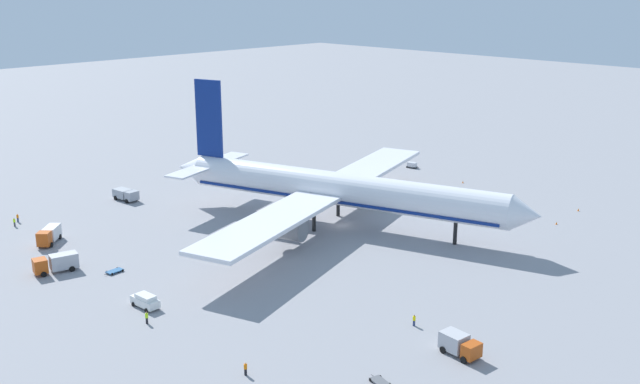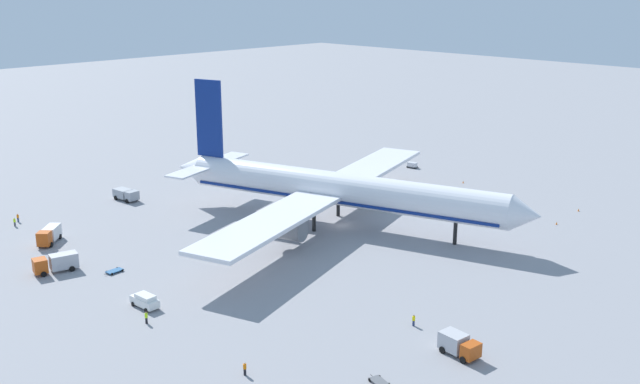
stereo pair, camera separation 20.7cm
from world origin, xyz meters
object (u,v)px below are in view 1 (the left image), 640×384
(ground_worker_3, at_px, (147,318))
(traffic_cone_1, at_px, (578,210))
(airliner, at_px, (335,189))
(ground_worker_5, at_px, (414,320))
(service_van, at_px, (145,301))
(traffic_cone_0, at_px, (463,182))
(traffic_cone_2, at_px, (557,223))
(service_truck_1, at_px, (56,263))
(baggage_cart_2, at_px, (380,382))
(baggage_cart_1, at_px, (115,271))
(ground_worker_0, at_px, (246,369))
(service_truck_2, at_px, (126,194))
(ground_worker_1, at_px, (18,218))
(ground_worker_2, at_px, (14,222))
(service_truck_3, at_px, (459,344))
(baggage_cart_0, at_px, (412,165))
(service_truck_0, at_px, (49,235))

(ground_worker_3, distance_m, traffic_cone_1, 90.33)
(airliner, relative_size, ground_worker_5, 47.91)
(service_van, bearing_deg, traffic_cone_0, 93.61)
(traffic_cone_2, bearing_deg, service_van, -107.72)
(service_truck_1, xyz_separation_m, baggage_cart_2, (58.20, 10.02, -1.29))
(ground_worker_3, height_order, traffic_cone_2, ground_worker_3)
(baggage_cart_1, distance_m, ground_worker_0, 39.39)
(service_truck_2, bearing_deg, traffic_cone_1, 39.83)
(service_truck_1, height_order, baggage_cart_2, service_truck_1)
(airliner, distance_m, service_van, 46.08)
(ground_worker_1, relative_size, ground_worker_5, 1.05)
(baggage_cart_2, xyz_separation_m, ground_worker_2, (-85.06, -5.07, 0.58))
(service_van, bearing_deg, ground_worker_5, 35.68)
(service_truck_1, relative_size, service_truck_3, 1.33)
(baggage_cart_0, bearing_deg, ground_worker_2, -106.23)
(service_van, height_order, baggage_cart_2, service_van)
(airliner, distance_m, service_truck_0, 51.55)
(baggage_cart_1, bearing_deg, service_truck_1, -137.45)
(service_truck_3, bearing_deg, airliner, 150.46)
(service_truck_1, bearing_deg, traffic_cone_1, 63.32)
(ground_worker_2, bearing_deg, baggage_cart_0, 73.77)
(airliner, bearing_deg, traffic_cone_0, 89.22)
(baggage_cart_2, height_order, traffic_cone_1, traffic_cone_1)
(ground_worker_0, bearing_deg, service_truck_2, 158.77)
(service_truck_0, bearing_deg, baggage_cart_2, 3.73)
(baggage_cart_1, bearing_deg, ground_worker_5, 22.02)
(baggage_cart_2, distance_m, traffic_cone_1, 79.45)
(service_truck_0, height_order, ground_worker_1, service_truck_0)
(traffic_cone_1, bearing_deg, traffic_cone_0, 176.67)
(baggage_cart_1, bearing_deg, airliner, 78.45)
(baggage_cart_0, relative_size, baggage_cart_2, 1.02)
(airliner, distance_m, ground_worker_2, 60.41)
(airliner, xyz_separation_m, service_truck_3, (45.48, -25.77, -5.53))
(service_truck_1, bearing_deg, service_truck_0, 158.29)
(service_truck_0, relative_size, baggage_cart_0, 1.90)
(traffic_cone_2, bearing_deg, baggage_cart_2, -79.13)
(service_truck_1, distance_m, traffic_cone_1, 98.79)
(service_truck_3, xyz_separation_m, ground_worker_1, (-89.69, -15.55, -0.59))
(ground_worker_5, height_order, traffic_cone_1, ground_worker_5)
(baggage_cart_1, relative_size, ground_worker_2, 1.95)
(ground_worker_1, xyz_separation_m, ground_worker_2, (2.08, -1.54, -0.01))
(airliner, relative_size, baggage_cart_2, 23.95)
(ground_worker_2, relative_size, traffic_cone_0, 3.04)
(service_truck_2, bearing_deg, ground_worker_3, -28.65)
(baggage_cart_1, relative_size, ground_worker_3, 1.89)
(service_truck_1, bearing_deg, service_van, 6.74)
(baggage_cart_0, xyz_separation_m, ground_worker_1, (-27.74, -86.60, 0.11))
(service_van, xyz_separation_m, ground_worker_5, (30.61, 21.98, -0.22))
(service_truck_1, distance_m, service_van, 21.53)
(traffic_cone_0, bearing_deg, ground_worker_0, -71.52)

